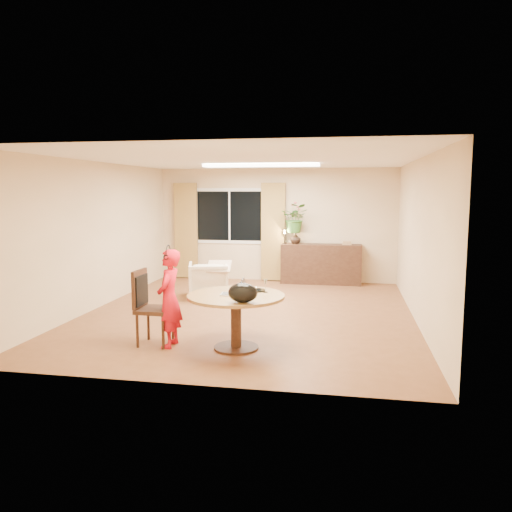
{
  "coord_description": "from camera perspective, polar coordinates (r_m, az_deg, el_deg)",
  "views": [
    {
      "loc": [
        1.63,
        -8.21,
        2.09
      ],
      "look_at": [
        0.16,
        -0.2,
        1.02
      ],
      "focal_mm": 35.0,
      "sensor_mm": 36.0,
      "label": 1
    }
  ],
  "objects": [
    {
      "name": "throw",
      "position": [
        9.67,
        -4.23,
        -0.72
      ],
      "size": [
        0.53,
        0.62,
        0.03
      ],
      "primitive_type": null,
      "rotation": [
        0.0,
        0.0,
        0.16
      ],
      "color": "beige",
      "rests_on": "armchair"
    },
    {
      "name": "sideboard",
      "position": [
        11.35,
        7.44,
        -0.91
      ],
      "size": [
        1.79,
        0.44,
        0.9
      ],
      "primitive_type": "cube",
      "color": "black",
      "rests_on": "floor"
    },
    {
      "name": "wall_back",
      "position": [
        11.6,
        2.29,
        3.56
      ],
      "size": [
        5.5,
        0.0,
        5.5
      ],
      "primitive_type": "plane",
      "rotation": [
        1.57,
        0.0,
        0.0
      ],
      "color": "tan",
      "rests_on": "floor"
    },
    {
      "name": "book_stack",
      "position": [
        11.28,
        10.35,
        1.49
      ],
      "size": [
        0.22,
        0.18,
        0.08
      ],
      "primitive_type": null,
      "rotation": [
        0.0,
        0.0,
        0.17
      ],
      "color": "#8F6A48",
      "rests_on": "sideboard"
    },
    {
      "name": "bouquet",
      "position": [
        11.3,
        4.51,
        4.33
      ],
      "size": [
        0.62,
        0.55,
        0.66
      ],
      "primitive_type": "imported",
      "rotation": [
        0.0,
        0.0,
        -0.05
      ],
      "color": "#366D29",
      "rests_on": "vase"
    },
    {
      "name": "vase",
      "position": [
        11.33,
        4.53,
        2.03
      ],
      "size": [
        0.26,
        0.26,
        0.25
      ],
      "primitive_type": "imported",
      "rotation": [
        0.0,
        0.0,
        0.1
      ],
      "color": "black",
      "rests_on": "sideboard"
    },
    {
      "name": "curtain_right",
      "position": [
        11.53,
        1.97,
        2.77
      ],
      "size": [
        0.55,
        0.08,
        2.25
      ],
      "primitive_type": "cube",
      "color": "brown",
      "rests_on": "wall_back"
    },
    {
      "name": "floor",
      "position": [
        8.63,
        -0.83,
        -6.54
      ],
      "size": [
        6.5,
        6.5,
        0.0
      ],
      "primitive_type": "plane",
      "color": "brown",
      "rests_on": "ground"
    },
    {
      "name": "desk_lamp",
      "position": [
        11.3,
        3.28,
        2.29
      ],
      "size": [
        0.16,
        0.16,
        0.35
      ],
      "primitive_type": null,
      "rotation": [
        0.0,
        0.0,
        -0.11
      ],
      "color": "black",
      "rests_on": "sideboard"
    },
    {
      "name": "ceiling",
      "position": [
        8.39,
        -0.86,
        10.97
      ],
      "size": [
        6.5,
        6.5,
        0.0
      ],
      "primitive_type": "plane",
      "rotation": [
        3.14,
        0.0,
        0.0
      ],
      "color": "white",
      "rests_on": "wall_back"
    },
    {
      "name": "pot_lid",
      "position": [
        6.8,
        0.05,
        -3.86
      ],
      "size": [
        0.28,
        0.28,
        0.04
      ],
      "primitive_type": null,
      "rotation": [
        0.0,
        0.0,
        -0.19
      ],
      "color": "white",
      "rests_on": "dining_table"
    },
    {
      "name": "dining_table",
      "position": [
        6.61,
        -2.3,
        -5.76
      ],
      "size": [
        1.29,
        1.29,
        0.73
      ],
      "color": "brown",
      "rests_on": "floor"
    },
    {
      "name": "laptop",
      "position": [
        6.55,
        -2.66,
        -3.46
      ],
      "size": [
        0.36,
        0.26,
        0.23
      ],
      "primitive_type": null,
      "rotation": [
        0.0,
        0.0,
        0.09
      ],
      "color": "#B7B7BC",
      "rests_on": "dining_table"
    },
    {
      "name": "ceiling_panel",
      "position": [
        9.56,
        0.56,
        10.33
      ],
      "size": [
        2.2,
        0.35,
        0.05
      ],
      "primitive_type": "cube",
      "color": "white",
      "rests_on": "ceiling"
    },
    {
      "name": "wine_glass",
      "position": [
        6.69,
        1.08,
        -3.41
      ],
      "size": [
        0.08,
        0.08,
        0.19
      ],
      "primitive_type": null,
      "rotation": [
        0.0,
        0.0,
        0.35
      ],
      "color": "white",
      "rests_on": "dining_table"
    },
    {
      "name": "tumbler",
      "position": [
        6.87,
        -1.63,
        -3.47
      ],
      "size": [
        0.09,
        0.09,
        0.1
      ],
      "primitive_type": null,
      "rotation": [
        0.0,
        0.0,
        0.3
      ],
      "color": "white",
      "rests_on": "dining_table"
    },
    {
      "name": "wall_left",
      "position": [
        9.34,
        -17.65,
        2.28
      ],
      "size": [
        0.0,
        6.5,
        6.5
      ],
      "primitive_type": "plane",
      "rotation": [
        1.57,
        0.0,
        1.57
      ],
      "color": "tan",
      "rests_on": "floor"
    },
    {
      "name": "handbag",
      "position": [
        6.08,
        -1.53,
        -4.24
      ],
      "size": [
        0.4,
        0.27,
        0.24
      ],
      "primitive_type": null,
      "rotation": [
        0.0,
        0.0,
        -0.15
      ],
      "color": "black",
      "rests_on": "dining_table"
    },
    {
      "name": "child",
      "position": [
        6.78,
        -9.88,
        -4.8
      ],
      "size": [
        0.49,
        0.33,
        1.32
      ],
      "primitive_type": "imported",
      "rotation": [
        0.0,
        0.0,
        -1.54
      ],
      "color": "red",
      "rests_on": "floor"
    },
    {
      "name": "wall_right",
      "position": [
        8.32,
        18.08,
        1.67
      ],
      "size": [
        0.0,
        6.5,
        6.5
      ],
      "primitive_type": "plane",
      "rotation": [
        1.57,
        0.0,
        -1.57
      ],
      "color": "tan",
      "rests_on": "floor"
    },
    {
      "name": "curtain_left",
      "position": [
        12.01,
        -8.0,
        2.89
      ],
      "size": [
        0.55,
        0.08,
        2.25
      ],
      "primitive_type": "cube",
      "color": "brown",
      "rests_on": "wall_back"
    },
    {
      "name": "dining_chair",
      "position": [
        6.93,
        -11.48,
        -5.8
      ],
      "size": [
        0.5,
        0.46,
        1.03
      ],
      "primitive_type": null,
      "rotation": [
        0.0,
        0.0,
        -0.01
      ],
      "color": "black",
      "rests_on": "floor"
    },
    {
      "name": "armchair",
      "position": [
        9.86,
        -5.48,
        -2.72
      ],
      "size": [
        0.93,
        0.95,
        0.7
      ],
      "primitive_type": "imported",
      "rotation": [
        0.0,
        0.0,
        3.43
      ],
      "color": "beige",
      "rests_on": "floor"
    },
    {
      "name": "window",
      "position": [
        11.78,
        -3.05,
        4.59
      ],
      "size": [
        1.7,
        0.03,
        1.3
      ],
      "color": "white",
      "rests_on": "wall_back"
    }
  ]
}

